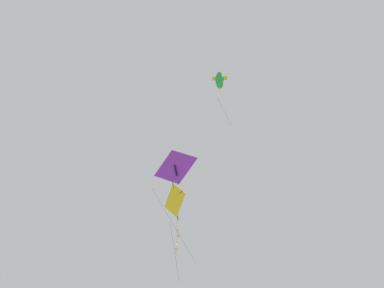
% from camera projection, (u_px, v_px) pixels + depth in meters
% --- Properties ---
extents(kite_fish_mid_left, '(1.55, 1.19, 4.36)m').
position_uv_depth(kite_fish_mid_left, '(220.00, 80.00, 43.28)').
color(kite_fish_mid_left, green).
extents(kite_delta_near_right, '(3.07, 3.20, 6.63)m').
position_uv_depth(kite_delta_near_right, '(176.00, 168.00, 38.77)').
color(kite_delta_near_right, purple).
extents(kite_diamond_far_centre, '(1.42, 1.55, 5.70)m').
position_uv_depth(kite_diamond_far_centre, '(175.00, 201.00, 33.02)').
color(kite_diamond_far_centre, yellow).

